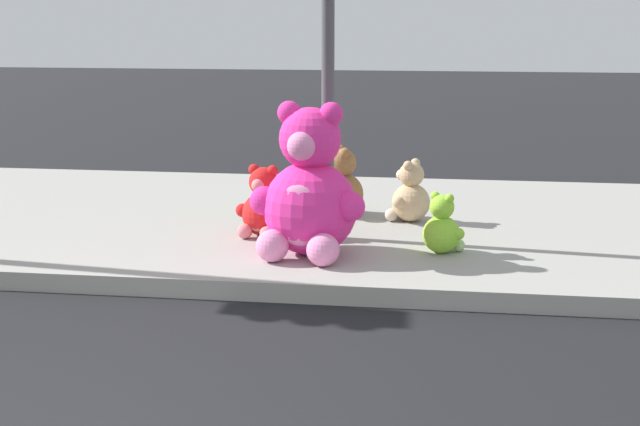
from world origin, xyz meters
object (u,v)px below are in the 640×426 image
object	(u,v)px
plush_brown	(340,188)
plush_tan	(409,197)
plush_pink_large	(309,195)
plush_lime	(442,229)
plush_red	(263,208)
sign_pole	(328,41)

from	to	relation	value
plush_brown	plush_tan	bearing A→B (deg)	-14.41
plush_pink_large	plush_lime	bearing A→B (deg)	12.24
plush_pink_large	plush_brown	xyz separation A→B (m)	(0.08, 1.50, -0.23)
plush_pink_large	plush_tan	xyz separation A→B (m)	(0.75, 1.33, -0.26)
plush_tan	plush_brown	xyz separation A→B (m)	(-0.67, 0.17, 0.03)
plush_red	plush_pink_large	bearing A→B (deg)	-48.73
plush_lime	plush_red	bearing A→B (deg)	168.02
plush_lime	plush_tan	distance (m)	1.15
plush_tan	plush_lime	bearing A→B (deg)	-73.79
plush_pink_large	plush_red	size ratio (longest dim) A/B	1.95
sign_pole	plush_brown	xyz separation A→B (m)	(0.00, 0.92, -1.43)
plush_pink_large	plush_lime	size ratio (longest dim) A/B	2.47
sign_pole	plush_lime	size ratio (longest dim) A/B	6.36
sign_pole	plush_red	world-z (taller)	sign_pole
plush_pink_large	plush_brown	size ratio (longest dim) A/B	1.85
plush_lime	plush_red	xyz separation A→B (m)	(-1.57, 0.33, 0.05)
plush_red	plush_brown	size ratio (longest dim) A/B	0.94
plush_lime	plush_tan	world-z (taller)	plush_tan
sign_pole	plush_pink_large	size ratio (longest dim) A/B	2.57
sign_pole	plush_lime	world-z (taller)	sign_pole
plush_pink_large	plush_red	world-z (taller)	plush_pink_large
plush_pink_large	plush_lime	distance (m)	1.14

